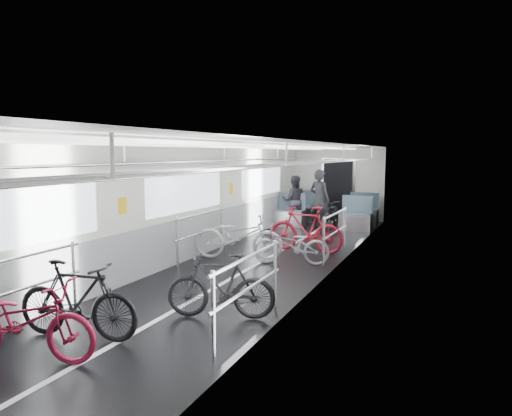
{
  "coord_description": "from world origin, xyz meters",
  "views": [
    {
      "loc": [
        3.56,
        -7.97,
        2.22
      ],
      "look_at": [
        0.0,
        0.16,
        1.14
      ],
      "focal_mm": 32.0,
      "sensor_mm": 36.0,
      "label": 1
    }
  ],
  "objects_px": {
    "bike_right_mid": "(291,245)",
    "bike_right_far": "(306,229)",
    "person_standing": "(319,199)",
    "bike_right_near": "(221,286)",
    "person_seated": "(294,200)",
    "bike_left_mid": "(77,300)",
    "bike_aisle": "(332,215)",
    "bike_left_far": "(238,236)",
    "bike_left_near": "(24,320)"
  },
  "relations": [
    {
      "from": "bike_left_far",
      "to": "bike_left_near",
      "type": "bearing_deg",
      "value": 167.86
    },
    {
      "from": "bike_left_near",
      "to": "bike_right_near",
      "type": "xyz_separation_m",
      "value": [
        1.34,
        1.96,
        0.01
      ]
    },
    {
      "from": "bike_left_near",
      "to": "bike_aisle",
      "type": "bearing_deg",
      "value": -19.25
    },
    {
      "from": "bike_right_far",
      "to": "bike_left_far",
      "type": "bearing_deg",
      "value": -37.86
    },
    {
      "from": "bike_right_near",
      "to": "bike_aisle",
      "type": "bearing_deg",
      "value": 165.52
    },
    {
      "from": "bike_left_far",
      "to": "bike_right_near",
      "type": "bearing_deg",
      "value": -169.56
    },
    {
      "from": "bike_left_near",
      "to": "person_standing",
      "type": "xyz_separation_m",
      "value": [
        0.58,
        9.47,
        0.43
      ]
    },
    {
      "from": "bike_aisle",
      "to": "person_standing",
      "type": "height_order",
      "value": "person_standing"
    },
    {
      "from": "person_standing",
      "to": "bike_right_far",
      "type": "bearing_deg",
      "value": 118.93
    },
    {
      "from": "bike_left_near",
      "to": "bike_right_far",
      "type": "relative_size",
      "value": 0.97
    },
    {
      "from": "bike_left_near",
      "to": "bike_left_mid",
      "type": "xyz_separation_m",
      "value": [
        0.1,
        0.66,
        0.04
      ]
    },
    {
      "from": "bike_left_near",
      "to": "bike_right_far",
      "type": "xyz_separation_m",
      "value": [
        1.14,
        6.38,
        0.08
      ]
    },
    {
      "from": "bike_left_far",
      "to": "bike_right_near",
      "type": "distance_m",
      "value": 3.42
    },
    {
      "from": "bike_right_near",
      "to": "bike_aisle",
      "type": "distance_m",
      "value": 7.52
    },
    {
      "from": "bike_left_far",
      "to": "person_standing",
      "type": "bearing_deg",
      "value": -18.17
    },
    {
      "from": "bike_left_mid",
      "to": "bike_right_far",
      "type": "bearing_deg",
      "value": -19.91
    },
    {
      "from": "bike_right_near",
      "to": "bike_left_near",
      "type": "bearing_deg",
      "value": -51.66
    },
    {
      "from": "person_seated",
      "to": "bike_left_far",
      "type": "bearing_deg",
      "value": 79.11
    },
    {
      "from": "bike_left_near",
      "to": "bike_right_near",
      "type": "bearing_deg",
      "value": -47.78
    },
    {
      "from": "person_standing",
      "to": "person_seated",
      "type": "xyz_separation_m",
      "value": [
        -0.93,
        0.45,
        -0.11
      ]
    },
    {
      "from": "bike_right_far",
      "to": "person_standing",
      "type": "distance_m",
      "value": 3.17
    },
    {
      "from": "person_standing",
      "to": "person_seated",
      "type": "distance_m",
      "value": 1.04
    },
    {
      "from": "bike_left_far",
      "to": "person_standing",
      "type": "height_order",
      "value": "person_standing"
    },
    {
      "from": "bike_aisle",
      "to": "person_standing",
      "type": "distance_m",
      "value": 0.57
    },
    {
      "from": "bike_left_mid",
      "to": "bike_left_far",
      "type": "height_order",
      "value": "bike_left_far"
    },
    {
      "from": "bike_left_far",
      "to": "bike_right_far",
      "type": "relative_size",
      "value": 1.08
    },
    {
      "from": "bike_right_far",
      "to": "person_standing",
      "type": "bearing_deg",
      "value": -166.77
    },
    {
      "from": "bike_right_mid",
      "to": "bike_right_far",
      "type": "relative_size",
      "value": 0.87
    },
    {
      "from": "bike_right_mid",
      "to": "bike_right_far",
      "type": "height_order",
      "value": "bike_right_far"
    },
    {
      "from": "bike_right_near",
      "to": "bike_aisle",
      "type": "relative_size",
      "value": 0.87
    },
    {
      "from": "bike_left_mid",
      "to": "bike_right_near",
      "type": "bearing_deg",
      "value": -53.29
    },
    {
      "from": "bike_right_mid",
      "to": "bike_left_mid",
      "type": "bearing_deg",
      "value": -29.25
    },
    {
      "from": "bike_right_near",
      "to": "bike_left_far",
      "type": "bearing_deg",
      "value": -175.46
    },
    {
      "from": "bike_aisle",
      "to": "person_seated",
      "type": "relative_size",
      "value": 1.11
    },
    {
      "from": "bike_right_near",
      "to": "bike_right_mid",
      "type": "xyz_separation_m",
      "value": [
        -0.11,
        3.19,
        -0.05
      ]
    },
    {
      "from": "bike_right_near",
      "to": "bike_aisle",
      "type": "xyz_separation_m",
      "value": [
        -0.37,
        7.51,
        0.0
      ]
    },
    {
      "from": "bike_left_near",
      "to": "bike_right_near",
      "type": "height_order",
      "value": "bike_right_near"
    },
    {
      "from": "person_standing",
      "to": "bike_left_mid",
      "type": "bearing_deg",
      "value": 105.5
    },
    {
      "from": "bike_left_mid",
      "to": "bike_right_near",
      "type": "relative_size",
      "value": 1.08
    },
    {
      "from": "bike_right_near",
      "to": "bike_right_far",
      "type": "relative_size",
      "value": 0.85
    },
    {
      "from": "bike_left_mid",
      "to": "bike_aisle",
      "type": "bearing_deg",
      "value": -15.17
    },
    {
      "from": "bike_right_mid",
      "to": "bike_aisle",
      "type": "height_order",
      "value": "bike_aisle"
    },
    {
      "from": "bike_left_far",
      "to": "bike_right_far",
      "type": "bearing_deg",
      "value": -52.22
    },
    {
      "from": "bike_left_near",
      "to": "bike_left_far",
      "type": "height_order",
      "value": "bike_left_far"
    },
    {
      "from": "bike_right_far",
      "to": "bike_left_mid",
      "type": "bearing_deg",
      "value": -7.42
    },
    {
      "from": "bike_left_mid",
      "to": "bike_aisle",
      "type": "relative_size",
      "value": 0.94
    },
    {
      "from": "bike_left_far",
      "to": "person_standing",
      "type": "xyz_separation_m",
      "value": [
        0.51,
        4.34,
        0.38
      ]
    },
    {
      "from": "bike_left_far",
      "to": "person_seated",
      "type": "xyz_separation_m",
      "value": [
        -0.41,
        4.8,
        0.27
      ]
    },
    {
      "from": "bike_right_mid",
      "to": "person_seated",
      "type": "bearing_deg",
      "value": -176.89
    },
    {
      "from": "bike_left_mid",
      "to": "person_seated",
      "type": "bearing_deg",
      "value": -6.81
    }
  ]
}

